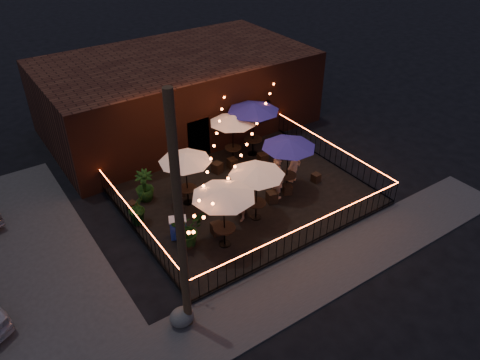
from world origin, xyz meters
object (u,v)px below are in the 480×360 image
object	(u,v)px
cooler	(178,228)
utility_pole	(180,226)
cafe_table_4	(289,144)
boulder	(182,317)
cafe_table_2	(257,171)
cafe_table_3	(233,120)
cafe_table_1	(185,158)
cafe_table_5	(254,108)
cafe_table_0	(224,193)

from	to	relation	value
cooler	utility_pole	bearing A→B (deg)	-89.62
utility_pole	cafe_table_4	world-z (taller)	utility_pole
boulder	cafe_table_2	bearing A→B (deg)	30.73
cafe_table_4	boulder	size ratio (longest dim) A/B	3.60
cafe_table_3	boulder	size ratio (longest dim) A/B	2.91
cafe_table_3	cafe_table_1	bearing A→B (deg)	-152.80
cafe_table_2	cafe_table_4	distance (m)	2.44
cafe_table_2	cafe_table_5	bearing A→B (deg)	55.88
utility_pole	cafe_table_5	xyz separation A→B (m)	(7.78, 7.40, -1.32)
cooler	cafe_table_1	bearing A→B (deg)	75.87
cafe_table_0	cafe_table_1	distance (m)	3.15
utility_pole	cafe_table_4	xyz separation A→B (m)	(7.15, 3.95, -1.50)
cafe_table_3	cafe_table_4	world-z (taller)	cafe_table_4
cafe_table_1	cafe_table_2	xyz separation A→B (m)	(1.79, -2.47, 0.03)
cafe_table_4	cafe_table_3	bearing A→B (deg)	99.49
cafe_table_4	cafe_table_0	bearing A→B (deg)	-160.14
utility_pole	cooler	size ratio (longest dim) A/B	9.18
cafe_table_2	boulder	bearing A→B (deg)	-149.27
utility_pole	cafe_table_5	size ratio (longest dim) A/B	2.43
cafe_table_1	boulder	xyz separation A→B (m)	(-3.24, -5.47, -2.03)
cafe_table_3	cafe_table_5	bearing A→B (deg)	1.44
cafe_table_0	cafe_table_2	xyz separation A→B (m)	(1.95, 0.67, -0.14)
cafe_table_0	cafe_table_3	size ratio (longest dim) A/B	1.12
utility_pole	boulder	world-z (taller)	utility_pole
utility_pole	cafe_table_1	size ratio (longest dim) A/B	3.09
cafe_table_1	cafe_table_5	bearing A→B (deg)	21.25
cafe_table_4	boulder	xyz separation A→B (m)	(-7.32, -3.85, -2.17)
cafe_table_1	cafe_table_5	distance (m)	5.06
cafe_table_0	cafe_table_4	xyz separation A→B (m)	(4.23, 1.53, -0.03)
cooler	cafe_table_0	bearing A→B (deg)	-24.07
cafe_table_2	cafe_table_0	bearing A→B (deg)	-161.01
cafe_table_4	cooler	size ratio (longest dim) A/B	3.51
cafe_table_0	cafe_table_1	bearing A→B (deg)	87.19
utility_pole	cooler	xyz separation A→B (m)	(1.68, 3.81, -3.41)
cafe_table_0	cafe_table_2	world-z (taller)	cafe_table_0
cafe_table_4	utility_pole	bearing A→B (deg)	-151.05
cafe_table_2	cafe_table_4	bearing A→B (deg)	20.59
cafe_table_2	boulder	xyz separation A→B (m)	(-5.04, -3.00, -2.06)
cafe_table_5	cafe_table_3	bearing A→B (deg)	-178.56
cafe_table_3	cafe_table_5	size ratio (longest dim) A/B	0.75
cafe_table_1	cafe_table_3	xyz separation A→B (m)	(3.50, 1.80, 0.03)
cafe_table_4	cafe_table_5	world-z (taller)	cafe_table_5
boulder	utility_pole	bearing A→B (deg)	-30.49
cafe_table_1	cooler	bearing A→B (deg)	-128.33
cafe_table_1	cooler	size ratio (longest dim) A/B	2.97
cafe_table_1	boulder	distance (m)	6.68
cafe_table_0	cafe_table_5	distance (m)	6.96
boulder	cafe_table_0	bearing A→B (deg)	36.96
cafe_table_4	cooler	world-z (taller)	cafe_table_4
cafe_table_2	cafe_table_4	size ratio (longest dim) A/B	0.87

